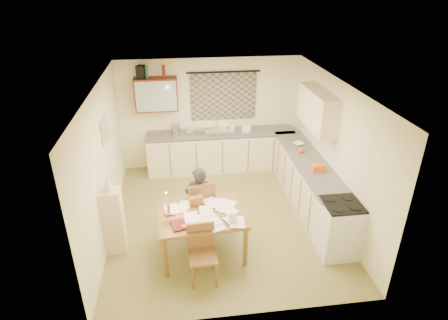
{
  "coord_description": "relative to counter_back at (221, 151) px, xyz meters",
  "views": [
    {
      "loc": [
        -0.73,
        -5.74,
        4.07
      ],
      "look_at": [
        0.05,
        0.2,
        1.1
      ],
      "focal_mm": 30.0,
      "sensor_mm": 36.0,
      "label": 1
    }
  ],
  "objects": [
    {
      "name": "speaker",
      "position": [
        -1.63,
        0.13,
        1.83
      ],
      "size": [
        0.2,
        0.23,
        0.26
      ],
      "primitive_type": "cube",
      "rotation": [
        0.0,
        0.0,
        -0.24
      ],
      "color": "black",
      "rests_on": "wall_cabinet"
    },
    {
      "name": "lampshade",
      "position": [
        -2.05,
        -2.61,
        0.78
      ],
      "size": [
        0.2,
        0.2,
        0.22
      ],
      "primitive_type": "cone",
      "color": "beige",
      "rests_on": "shelf_stand"
    },
    {
      "name": "magazine",
      "position": [
        -1.12,
        -3.16,
        0.31
      ],
      "size": [
        0.33,
        0.37,
        0.03
      ],
      "primitive_type": "imported",
      "rotation": [
        0.0,
        0.0,
        0.22
      ],
      "color": "maroon",
      "rests_on": "dining_table"
    },
    {
      "name": "letter_rack",
      "position": [
        -0.72,
        -2.62,
        0.38
      ],
      "size": [
        0.24,
        0.15,
        0.16
      ],
      "primitive_type": "cube",
      "rotation": [
        0.0,
        0.0,
        0.23
      ],
      "color": "brown",
      "rests_on": "dining_table"
    },
    {
      "name": "counter_back",
      "position": [
        0.0,
        0.0,
        0.0
      ],
      "size": [
        3.3,
        0.62,
        0.92
      ],
      "color": "beige",
      "rests_on": "floor"
    },
    {
      "name": "window_blind",
      "position": [
        0.09,
        0.27,
        1.2
      ],
      "size": [
        1.45,
        0.03,
        1.05
      ],
      "primitive_type": "cube",
      "color": "#2C4D6A",
      "rests_on": "wall_back"
    },
    {
      "name": "candle_flame",
      "position": [
        -1.18,
        -2.86,
        0.71
      ],
      "size": [
        0.02,
        0.02,
        0.02
      ],
      "primitive_type": "sphere",
      "color": "#FFCC66",
      "rests_on": "dining_table"
    },
    {
      "name": "floor",
      "position": [
        -0.21,
        -1.95,
        -0.46
      ],
      "size": [
        4.0,
        4.5,
        0.02
      ],
      "primitive_type": "cube",
      "color": "olive",
      "rests_on": "ground"
    },
    {
      "name": "chair_far",
      "position": [
        -0.66,
        -2.25,
        -0.14
      ],
      "size": [
        0.56,
        0.56,
        1.01
      ],
      "rotation": [
        0.0,
        0.0,
        3.4
      ],
      "color": "brown",
      "rests_on": "floor"
    },
    {
      "name": "wall_right",
      "position": [
        1.8,
        -1.95,
        0.8
      ],
      "size": [
        0.02,
        4.5,
        2.5
      ],
      "primitive_type": "cube",
      "color": "#FAF5C3",
      "rests_on": "floor"
    },
    {
      "name": "stove",
      "position": [
        1.49,
        -3.14,
        0.01
      ],
      "size": [
        0.6,
        0.6,
        0.93
      ],
      "color": "white",
      "rests_on": "floor"
    },
    {
      "name": "wall_front",
      "position": [
        -0.21,
        -4.21,
        0.8
      ],
      "size": [
        4.0,
        0.02,
        2.5
      ],
      "primitive_type": "cube",
      "color": "#FAF5C3",
      "rests_on": "floor"
    },
    {
      "name": "sink",
      "position": [
        -0.05,
        0.0,
        0.43
      ],
      "size": [
        0.67,
        0.61,
        0.1
      ],
      "primitive_type": "cube",
      "rotation": [
        0.0,
        0.0,
        0.36
      ],
      "color": "silver",
      "rests_on": "counter_back"
    },
    {
      "name": "dish_rack",
      "position": [
        -0.57,
        -0.0,
        0.5
      ],
      "size": [
        0.43,
        0.41,
        0.06
      ],
      "primitive_type": "cube",
      "rotation": [
        0.0,
        0.0,
        -0.36
      ],
      "color": "silver",
      "rests_on": "counter_back"
    },
    {
      "name": "wall_back",
      "position": [
        -0.21,
        0.31,
        0.8
      ],
      "size": [
        4.0,
        0.02,
        2.5
      ],
      "primitive_type": "cube",
      "color": "#FAF5C3",
      "rests_on": "floor"
    },
    {
      "name": "mixing_bowl",
      "position": [
        0.58,
        -0.0,
        0.55
      ],
      "size": [
        0.24,
        0.24,
        0.16
      ],
      "primitive_type": "cylinder",
      "rotation": [
        0.0,
        0.0,
        -0.01
      ],
      "color": "white",
      "rests_on": "counter_back"
    },
    {
      "name": "ceiling",
      "position": [
        -0.21,
        -1.95,
        2.06
      ],
      "size": [
        4.0,
        4.5,
        0.02
      ],
      "primitive_type": "cube",
      "color": "white",
      "rests_on": "floor"
    },
    {
      "name": "wall_left",
      "position": [
        -2.22,
        -1.95,
        0.8
      ],
      "size": [
        0.02,
        4.5,
        2.5
      ],
      "primitive_type": "cube",
      "color": "#FAF5C3",
      "rests_on": "floor"
    },
    {
      "name": "counter_right",
      "position": [
        1.49,
        -1.6,
        -0.0
      ],
      "size": [
        0.62,
        2.95,
        0.92
      ],
      "color": "beige",
      "rests_on": "floor"
    },
    {
      "name": "chair_near",
      "position": [
        -0.7,
        -3.47,
        -0.18
      ],
      "size": [
        0.42,
        0.42,
        0.89
      ],
      "rotation": [
        0.0,
        0.0,
        0.04
      ],
      "color": "brown",
      "rests_on": "floor"
    },
    {
      "name": "wall_cabinet_glass",
      "position": [
        -1.36,
        -0.04,
        1.35
      ],
      "size": [
        0.84,
        0.02,
        0.64
      ],
      "primitive_type": "cube",
      "color": "#99B2A5",
      "rests_on": "wall_back"
    },
    {
      "name": "bottle_green",
      "position": [
        -1.52,
        0.13,
        1.83
      ],
      "size": [
        0.09,
        0.09,
        0.26
      ],
      "primitive_type": "cylinder",
      "rotation": [
        0.0,
        0.0,
        -0.29
      ],
      "color": "#195926",
      "rests_on": "wall_cabinet"
    },
    {
      "name": "book",
      "position": [
        -1.07,
        -2.97,
        0.31
      ],
      "size": [
        0.26,
        0.3,
        0.02
      ],
      "primitive_type": "imported",
      "rotation": [
        0.0,
        0.0,
        -0.19
      ],
      "color": "#DC5A19",
      "rests_on": "dining_table"
    },
    {
      "name": "soap_bottle",
      "position": [
        0.26,
        0.05,
        0.56
      ],
      "size": [
        0.13,
        0.13,
        0.18
      ],
      "primitive_type": "imported",
      "rotation": [
        0.0,
        0.0,
        0.29
      ],
      "color": "white",
      "rests_on": "counter_back"
    },
    {
      "name": "orange_bag",
      "position": [
        1.49,
        -2.05,
        0.53
      ],
      "size": [
        0.22,
        0.16,
        0.12
      ],
      "primitive_type": "cube",
      "rotation": [
        0.0,
        0.0,
        -0.0
      ],
      "color": "#DC5A19",
      "rests_on": "counter_right"
    },
    {
      "name": "kettle",
      "position": [
        -1.0,
        0.0,
        0.59
      ],
      "size": [
        0.2,
        0.2,
        0.24
      ],
      "primitive_type": "cylinder",
      "rotation": [
        0.0,
        0.0,
        0.11
      ],
      "color": "silver",
      "rests_on": "counter_back"
    },
    {
      "name": "tap",
      "position": [
        -0.07,
        0.18,
        0.61
      ],
      "size": [
        0.04,
        0.04,
        0.28
      ],
      "primitive_type": "cylinder",
      "rotation": [
        0.0,
        0.0,
        0.19
      ],
      "color": "silver",
      "rests_on": "counter_back"
    },
    {
      "name": "orange_box",
      "position": [
        -0.92,
        -3.2,
        0.32
      ],
      "size": [
        0.12,
        0.08,
        0.04
      ],
      "primitive_type": "cube",
      "rotation": [
        0.0,
        0.0,
        0.04
      ],
      "color": "#DC5A19",
      "rests_on": "dining_table"
    },
    {
      "name": "framed_print",
      "position": [
        -2.18,
        -1.55,
        1.25
      ],
      "size": [
        0.04,
        0.5,
        0.4
      ],
      "primitive_type": "cube",
      "color": "beige",
      "rests_on": "wall_left"
    },
    {
      "name": "shelf_stand",
      "position": [
        -2.05,
        -2.61,
        0.11
      ],
      "size": [
        0.32,
        0.3,
        1.12
      ],
      "primitive_type": "cube",
      "color": "beige",
      "rests_on": "floor"
    },
    {
      "name": "candle",
      "position": [
        -1.17,
        -2.82,
        0.59
      ],
      "size": [
        0.03,
        0.03,
        0.22
      ],
      "primitive_type": "cylinder",
      "rotation": [
        0.0,
        0.0,
        0.16
      ],
      "color": "white",
      "rests_on": "dining_table"
    },
    {
      "name": "bottle_brown",
      "position": [
        -1.17,
        0.13,
        1.83
      ],
      "size": [
        0.08,
        0.08,
        0.26
      ],
      "primitive_type": "cylinder",
      "rotation": [
        0.0,
        0.0,
        0.16
      ],
      "color": "#56180F",
      "rests_on": "wall_cabinet"
    },
    {
      "name": "candle_holder",
      "position": [
        -1.16,
        -2.83,
        0.39
      ],
      "size": [
        0.07,
        0.07,
        0.18
      ],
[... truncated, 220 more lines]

